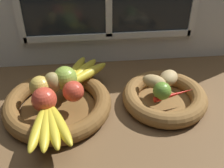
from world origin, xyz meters
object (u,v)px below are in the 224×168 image
at_px(apple_golden_left, 40,87).
at_px(apple_red_front, 44,100).
at_px(banana_bunch_back, 81,73).
at_px(chili_pepper, 175,94).
at_px(banana_bunch_front, 49,124).
at_px(potato_oblong, 154,82).
at_px(apple_red_right, 73,91).
at_px(pear_brown, 52,83).
at_px(apple_green_back, 65,78).
at_px(potato_back, 169,78).
at_px(lime_near, 162,91).
at_px(fruit_bowl_left, 58,105).
at_px(fruit_bowl_right, 165,98).

xyz_separation_m(apple_golden_left, apple_red_front, (0.02, -0.07, 0.00)).
height_order(banana_bunch_back, chili_pepper, banana_bunch_back).
bearing_deg(banana_bunch_front, potato_oblong, 25.93).
xyz_separation_m(apple_red_front, apple_red_right, (0.08, 0.04, -0.00)).
relative_size(pear_brown, banana_bunch_front, 0.35).
height_order(apple_red_front, pear_brown, apple_red_front).
height_order(apple_green_back, chili_pepper, apple_green_back).
bearing_deg(potato_back, chili_pepper, -88.15).
relative_size(apple_red_front, apple_red_right, 1.13).
xyz_separation_m(apple_red_right, banana_bunch_back, (0.02, 0.12, -0.02)).
distance_m(banana_bunch_back, lime_near, 0.29).
height_order(fruit_bowl_left, apple_red_front, apple_red_front).
height_order(pear_brown, lime_near, pear_brown).
height_order(fruit_bowl_left, fruit_bowl_right, same).
bearing_deg(apple_red_front, potato_oblong, 12.74).
xyz_separation_m(pear_brown, chili_pepper, (0.38, -0.06, -0.03)).
distance_m(potato_back, potato_oblong, 0.05).
height_order(fruit_bowl_left, potato_oblong, potato_oblong).
bearing_deg(potato_oblong, fruit_bowl_right, -37.87).
bearing_deg(fruit_bowl_right, fruit_bowl_left, -180.00).
bearing_deg(banana_bunch_back, banana_bunch_front, -110.01).
distance_m(apple_green_back, apple_red_front, 0.12).
bearing_deg(chili_pepper, banana_bunch_back, 137.63).
relative_size(fruit_bowl_left, pear_brown, 4.73).
distance_m(banana_bunch_front, chili_pepper, 0.39).
xyz_separation_m(potato_back, lime_near, (-0.04, -0.08, 0.01)).
distance_m(fruit_bowl_left, fruit_bowl_right, 0.35).
bearing_deg(fruit_bowl_right, potato_back, 65.56).
bearing_deg(apple_green_back, fruit_bowl_right, -8.76).
bearing_deg(banana_bunch_back, apple_golden_left, -144.10).
xyz_separation_m(banana_bunch_front, lime_near, (0.33, 0.10, 0.01)).
relative_size(fruit_bowl_right, apple_golden_left, 4.11).
xyz_separation_m(apple_green_back, apple_red_front, (-0.06, -0.10, -0.00)).
height_order(fruit_bowl_right, apple_red_front, apple_red_front).
xyz_separation_m(fruit_bowl_right, apple_golden_left, (-0.39, 0.02, 0.06)).
distance_m(banana_bunch_front, lime_near, 0.35).
bearing_deg(lime_near, apple_red_front, -177.26).
bearing_deg(banana_bunch_back, apple_red_right, -100.38).
height_order(apple_golden_left, apple_red_front, apple_red_front).
height_order(apple_green_back, apple_red_right, apple_green_back).
height_order(apple_golden_left, lime_near, apple_golden_left).
relative_size(banana_bunch_back, chili_pepper, 1.34).
xyz_separation_m(apple_golden_left, banana_bunch_front, (0.04, -0.15, -0.02)).
distance_m(pear_brown, potato_oblong, 0.33).
bearing_deg(potato_oblong, banana_bunch_front, -154.07).
bearing_deg(pear_brown, potato_oblong, -0.82).
xyz_separation_m(banana_bunch_back, potato_back, (0.29, -0.07, 0.01)).
xyz_separation_m(banana_bunch_back, potato_oblong, (0.24, -0.08, 0.00)).
bearing_deg(apple_red_front, chili_pepper, 2.96).
bearing_deg(potato_oblong, banana_bunch_back, 160.86).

